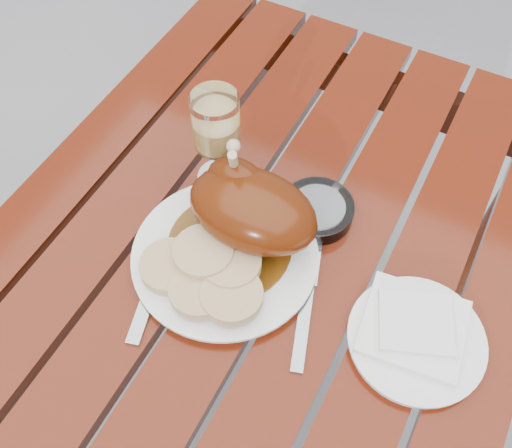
% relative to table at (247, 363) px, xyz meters
% --- Properties ---
extents(ground, '(60.00, 60.00, 0.00)m').
position_rel_table_xyz_m(ground, '(0.00, 0.00, -0.38)').
color(ground, slate).
rests_on(ground, ground).
extents(table, '(0.80, 1.20, 0.75)m').
position_rel_table_xyz_m(table, '(0.00, 0.00, 0.00)').
color(table, maroon).
rests_on(table, ground).
extents(dinner_plate, '(0.29, 0.29, 0.02)m').
position_rel_table_xyz_m(dinner_plate, '(-0.04, 0.01, 0.38)').
color(dinner_plate, white).
rests_on(dinner_plate, table).
extents(roast_duck, '(0.21, 0.20, 0.14)m').
position_rel_table_xyz_m(roast_duck, '(-0.03, 0.06, 0.45)').
color(roast_duck, '#5C310A').
rests_on(roast_duck, dinner_plate).
extents(bread_dumplings, '(0.19, 0.14, 0.04)m').
position_rel_table_xyz_m(bread_dumplings, '(-0.04, -0.04, 0.41)').
color(bread_dumplings, tan).
rests_on(bread_dumplings, dinner_plate).
extents(wine_glass, '(0.10, 0.10, 0.18)m').
position_rel_table_xyz_m(wine_glass, '(-0.12, 0.14, 0.46)').
color(wine_glass, '#F6C96F').
rests_on(wine_glass, table).
extents(side_plate, '(0.21, 0.21, 0.02)m').
position_rel_table_xyz_m(side_plate, '(0.26, 0.01, 0.38)').
color(side_plate, white).
rests_on(side_plate, table).
extents(napkin, '(0.15, 0.14, 0.01)m').
position_rel_table_xyz_m(napkin, '(0.25, 0.02, 0.40)').
color(napkin, white).
rests_on(napkin, side_plate).
extents(ashtray, '(0.12, 0.12, 0.03)m').
position_rel_table_xyz_m(ashtray, '(0.05, 0.14, 0.39)').
color(ashtray, '#B2B7BC').
rests_on(ashtray, table).
extents(fork, '(0.06, 0.16, 0.01)m').
position_rel_table_xyz_m(fork, '(-0.10, -0.09, 0.38)').
color(fork, gray).
rests_on(fork, table).
extents(knife, '(0.07, 0.18, 0.01)m').
position_rel_table_xyz_m(knife, '(0.11, -0.01, 0.38)').
color(knife, gray).
rests_on(knife, table).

